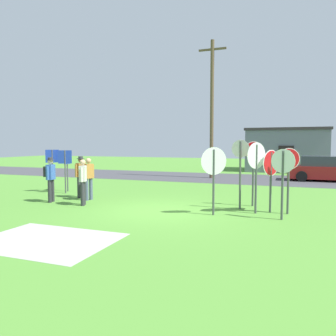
{
  "coord_description": "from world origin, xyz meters",
  "views": [
    {
      "loc": [
        4.18,
        -10.28,
        2.28
      ],
      "look_at": [
        -0.49,
        2.06,
        1.3
      ],
      "focal_mm": 35.63,
      "sensor_mm": 36.0,
      "label": 1
    }
  ],
  "objects_px": {
    "parked_car_on_street": "(324,170)",
    "stop_sign_far_back": "(256,165)",
    "utility_pole": "(212,107)",
    "info_panel_rightmost": "(52,163)",
    "stop_sign_rear_right": "(214,169)",
    "stop_sign_leaning_left": "(271,170)",
    "stop_sign_nearest": "(253,163)",
    "stop_sign_leaning_right": "(283,172)",
    "person_with_sunhat": "(50,176)",
    "person_on_left": "(89,177)",
    "info_panel_middle": "(67,164)",
    "person_in_blue": "(81,174)",
    "stop_sign_center_cluster": "(240,164)",
    "stop_sign_tallest": "(289,170)",
    "info_panel_leftmost": "(65,164)",
    "person_in_dark_shirt": "(83,180)"
  },
  "relations": [
    {
      "from": "info_panel_rightmost",
      "to": "utility_pole",
      "type": "bearing_deg",
      "value": 58.4
    },
    {
      "from": "stop_sign_leaning_right",
      "to": "stop_sign_tallest",
      "type": "relative_size",
      "value": 0.99
    },
    {
      "from": "parked_car_on_street",
      "to": "stop_sign_far_back",
      "type": "relative_size",
      "value": 1.86
    },
    {
      "from": "parked_car_on_street",
      "to": "info_panel_leftmost",
      "type": "relative_size",
      "value": 2.19
    },
    {
      "from": "stop_sign_center_cluster",
      "to": "person_on_left",
      "type": "bearing_deg",
      "value": -177.44
    },
    {
      "from": "stop_sign_leaning_left",
      "to": "stop_sign_far_back",
      "type": "bearing_deg",
      "value": -141.15
    },
    {
      "from": "person_on_left",
      "to": "person_with_sunhat",
      "type": "xyz_separation_m",
      "value": [
        -1.13,
        -0.91,
        0.06
      ]
    },
    {
      "from": "stop_sign_leaning_right",
      "to": "person_with_sunhat",
      "type": "bearing_deg",
      "value": -179.89
    },
    {
      "from": "person_in_blue",
      "to": "person_with_sunhat",
      "type": "xyz_separation_m",
      "value": [
        -0.47,
        -1.32,
        0.03
      ]
    },
    {
      "from": "stop_sign_tallest",
      "to": "info_panel_rightmost",
      "type": "height_order",
      "value": "stop_sign_tallest"
    },
    {
      "from": "stop_sign_far_back",
      "to": "person_in_blue",
      "type": "xyz_separation_m",
      "value": [
        -7.2,
        0.65,
        -0.61
      ]
    },
    {
      "from": "stop_sign_far_back",
      "to": "stop_sign_tallest",
      "type": "bearing_deg",
      "value": 15.04
    },
    {
      "from": "parked_car_on_street",
      "to": "stop_sign_rear_right",
      "type": "height_order",
      "value": "stop_sign_rear_right"
    },
    {
      "from": "stop_sign_leaning_left",
      "to": "person_in_dark_shirt",
      "type": "height_order",
      "value": "stop_sign_leaning_left"
    },
    {
      "from": "stop_sign_center_cluster",
      "to": "utility_pole",
      "type": "bearing_deg",
      "value": 108.69
    },
    {
      "from": "info_panel_middle",
      "to": "stop_sign_rear_right",
      "type": "bearing_deg",
      "value": -19.4
    },
    {
      "from": "utility_pole",
      "to": "person_in_dark_shirt",
      "type": "distance_m",
      "value": 12.01
    },
    {
      "from": "parked_car_on_street",
      "to": "stop_sign_far_back",
      "type": "bearing_deg",
      "value": -104.45
    },
    {
      "from": "stop_sign_leaning_right",
      "to": "person_with_sunhat",
      "type": "xyz_separation_m",
      "value": [
        -8.51,
        -0.02,
        -0.42
      ]
    },
    {
      "from": "stop_sign_rear_right",
      "to": "info_panel_rightmost",
      "type": "xyz_separation_m",
      "value": [
        -8.18,
        2.28,
        -0.11
      ]
    },
    {
      "from": "stop_sign_tallest",
      "to": "person_in_dark_shirt",
      "type": "relative_size",
      "value": 1.26
    },
    {
      "from": "parked_car_on_street",
      "to": "person_in_blue",
      "type": "bearing_deg",
      "value": -133.91
    },
    {
      "from": "stop_sign_leaning_left",
      "to": "stop_sign_tallest",
      "type": "bearing_deg",
      "value": -9.37
    },
    {
      "from": "stop_sign_tallest",
      "to": "info_panel_rightmost",
      "type": "distance_m",
      "value": 10.48
    },
    {
      "from": "stop_sign_nearest",
      "to": "stop_sign_tallest",
      "type": "xyz_separation_m",
      "value": [
        1.21,
        -0.98,
        -0.13
      ]
    },
    {
      "from": "person_in_blue",
      "to": "stop_sign_rear_right",
      "type": "bearing_deg",
      "value": -12.99
    },
    {
      "from": "utility_pole",
      "to": "person_with_sunhat",
      "type": "bearing_deg",
      "value": -108.52
    },
    {
      "from": "stop_sign_center_cluster",
      "to": "person_on_left",
      "type": "height_order",
      "value": "stop_sign_center_cluster"
    },
    {
      "from": "parked_car_on_street",
      "to": "person_with_sunhat",
      "type": "height_order",
      "value": "person_with_sunhat"
    },
    {
      "from": "info_panel_leftmost",
      "to": "stop_sign_center_cluster",
      "type": "bearing_deg",
      "value": -6.56
    },
    {
      "from": "stop_sign_nearest",
      "to": "person_on_left",
      "type": "relative_size",
      "value": 1.39
    },
    {
      "from": "info_panel_leftmost",
      "to": "info_panel_middle",
      "type": "height_order",
      "value": "info_panel_leftmost"
    },
    {
      "from": "stop_sign_leaning_left",
      "to": "stop_sign_nearest",
      "type": "height_order",
      "value": "stop_sign_nearest"
    },
    {
      "from": "stop_sign_nearest",
      "to": "stop_sign_tallest",
      "type": "distance_m",
      "value": 1.56
    },
    {
      "from": "parked_car_on_street",
      "to": "person_in_blue",
      "type": "distance_m",
      "value": 14.51
    },
    {
      "from": "stop_sign_rear_right",
      "to": "utility_pole",
      "type": "bearing_deg",
      "value": 103.65
    },
    {
      "from": "info_panel_rightmost",
      "to": "info_panel_middle",
      "type": "bearing_deg",
      "value": 38.49
    },
    {
      "from": "stop_sign_far_back",
      "to": "parked_car_on_street",
      "type": "bearing_deg",
      "value": 75.55
    },
    {
      "from": "stop_sign_leaning_right",
      "to": "stop_sign_nearest",
      "type": "relative_size",
      "value": 0.9
    },
    {
      "from": "utility_pole",
      "to": "stop_sign_leaning_left",
      "type": "bearing_deg",
      "value": -66.53
    },
    {
      "from": "stop_sign_tallest",
      "to": "person_in_blue",
      "type": "distance_m",
      "value": 8.2
    },
    {
      "from": "parked_car_on_street",
      "to": "stop_sign_leaning_right",
      "type": "bearing_deg",
      "value": -99.78
    },
    {
      "from": "utility_pole",
      "to": "info_panel_rightmost",
      "type": "bearing_deg",
      "value": -121.6
    },
    {
      "from": "stop_sign_far_back",
      "to": "person_on_left",
      "type": "distance_m",
      "value": 6.58
    },
    {
      "from": "info_panel_middle",
      "to": "person_with_sunhat",
      "type": "bearing_deg",
      "value": -65.13
    },
    {
      "from": "stop_sign_nearest",
      "to": "stop_sign_rear_right",
      "type": "height_order",
      "value": "stop_sign_nearest"
    },
    {
      "from": "stop_sign_leaning_left",
      "to": "stop_sign_nearest",
      "type": "bearing_deg",
      "value": 126.89
    },
    {
      "from": "stop_sign_far_back",
      "to": "info_panel_rightmost",
      "type": "xyz_separation_m",
      "value": [
        -9.42,
        1.56,
        -0.23
      ]
    },
    {
      "from": "stop_sign_center_cluster",
      "to": "person_with_sunhat",
      "type": "xyz_separation_m",
      "value": [
        -7.09,
        -1.18,
        -0.58
      ]
    },
    {
      "from": "parked_car_on_street",
      "to": "stop_sign_tallest",
      "type": "xyz_separation_m",
      "value": [
        -1.88,
        -10.84,
        0.75
      ]
    }
  ]
}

